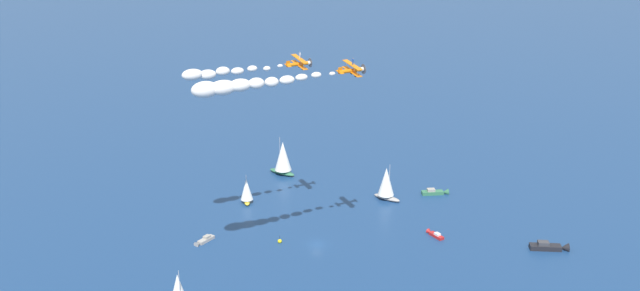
% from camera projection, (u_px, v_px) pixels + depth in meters
% --- Properties ---
extents(ground_plane, '(2000.00, 2000.00, 0.00)m').
position_uv_depth(ground_plane, '(317.00, 244.00, 186.15)').
color(ground_plane, navy).
extents(sailboat_far_port, '(6.57, 10.08, 12.52)m').
position_uv_depth(sailboat_far_port, '(283.00, 158.00, 230.66)').
color(sailboat_far_port, '#33704C').
rests_on(sailboat_far_port, ground_plane).
extents(motorboat_far_stbd, '(4.62, 5.36, 1.64)m').
position_uv_depth(motorboat_far_stbd, '(434.00, 234.00, 190.59)').
color(motorboat_far_stbd, '#B21E1E').
rests_on(motorboat_far_stbd, ground_plane).
extents(motorboat_offshore, '(6.47, 3.13, 1.82)m').
position_uv_depth(motorboat_offshore, '(204.00, 241.00, 187.04)').
color(motorboat_offshore, '#9E9993').
rests_on(motorboat_offshore, ground_plane).
extents(motorboat_trailing, '(5.01, 10.04, 2.82)m').
position_uv_depth(motorboat_trailing, '(551.00, 247.00, 183.16)').
color(motorboat_trailing, black).
rests_on(motorboat_trailing, ground_plane).
extents(sailboat_ahead, '(6.62, 4.91, 8.42)m').
position_uv_depth(sailboat_ahead, '(247.00, 191.00, 210.01)').
color(sailboat_ahead, gold).
rests_on(sailboat_ahead, ground_plane).
extents(sailboat_mid_cluster, '(5.93, 9.02, 11.21)m').
position_uv_depth(sailboat_mid_cluster, '(386.00, 183.00, 211.95)').
color(sailboat_mid_cluster, '#9E9993').
rests_on(sailboat_mid_cluster, ground_plane).
extents(motorboat_outer_ring_b, '(5.36, 8.23, 2.35)m').
position_uv_depth(motorboat_outer_ring_b, '(436.00, 192.00, 217.06)').
color(motorboat_outer_ring_b, '#33704C').
rests_on(motorboat_outer_ring_b, ground_plane).
extents(marker_buoy, '(1.10, 1.10, 2.10)m').
position_uv_depth(marker_buoy, '(280.00, 241.00, 186.99)').
color(marker_buoy, yellow).
rests_on(marker_buoy, ground_plane).
extents(biplane_lead, '(6.65, 6.56, 3.65)m').
position_uv_depth(biplane_lead, '(299.00, 63.00, 179.20)').
color(biplane_lead, orange).
extents(wingwalker_lead, '(0.68, 0.75, 1.78)m').
position_uv_depth(wingwalker_lead, '(300.00, 55.00, 178.24)').
color(wingwalker_lead, white).
extents(smoke_trail_lead, '(20.17, 19.19, 3.37)m').
position_uv_depth(smoke_trail_lead, '(213.00, 73.00, 169.36)').
color(smoke_trail_lead, silver).
extents(biplane_wingman, '(6.65, 6.56, 3.65)m').
position_uv_depth(biplane_wingman, '(352.00, 70.00, 164.08)').
color(biplane_wingman, orange).
extents(wingwalker_wingman, '(1.07, 1.18, 1.53)m').
position_uv_depth(wingwalker_wingman, '(353.00, 61.00, 163.13)').
color(wingwalker_wingman, '#1E4CB2').
extents(smoke_trail_wingman, '(26.21, 25.09, 4.00)m').
position_uv_depth(smoke_trail_wingman, '(235.00, 86.00, 151.62)').
color(smoke_trail_wingman, silver).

